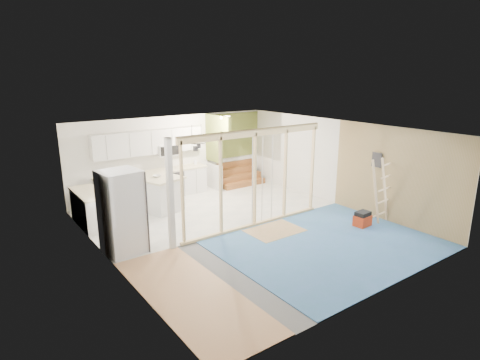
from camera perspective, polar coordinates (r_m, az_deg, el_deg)
room at (r=10.17m, az=0.78°, el=-0.09°), size 7.01×8.01×2.61m
floor_overlays at (r=10.66m, az=0.87°, el=-6.66°), size 7.00×8.00×0.03m
stud_frame at (r=9.96m, az=-0.33°, el=1.31°), size 4.66×0.14×2.60m
base_cabinets at (r=12.51m, az=-14.52°, el=-1.63°), size 4.45×2.24×0.93m
upper_cabinets at (r=12.90m, az=-12.50°, el=5.17°), size 3.60×0.41×0.85m
green_partition at (r=14.30m, az=-1.41°, el=2.90°), size 2.25×1.51×2.60m
pot_rack at (r=11.40m, az=-6.16°, el=5.08°), size 0.52×0.52×0.72m
sheathing_panel at (r=11.35m, az=21.34°, el=0.47°), size 0.02×4.00×2.60m
electrical_panel at (r=11.56m, az=18.89°, el=2.73°), size 0.04×0.30×0.40m
ceiling_light at (r=13.15m, az=-2.15°, el=8.87°), size 0.32×0.32×0.08m
fridge at (r=9.27m, az=-16.40°, el=-4.46°), size 0.91×0.89×1.91m
island at (r=11.90m, az=-11.07°, el=-2.06°), size 1.31×1.31×1.03m
bowl at (r=11.82m, az=-11.76°, el=0.54°), size 0.28×0.28×0.06m
soap_bottle_a at (r=12.48m, az=-19.25°, el=0.86°), size 0.12×0.12×0.29m
soap_bottle_b at (r=13.70m, az=-6.38°, el=2.65°), size 0.12×0.12×0.20m
toolbox at (r=11.14m, az=17.03°, el=-5.37°), size 0.46×0.36×0.41m
ladder at (r=11.29m, az=19.46°, el=-1.43°), size 0.96×0.13×1.80m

